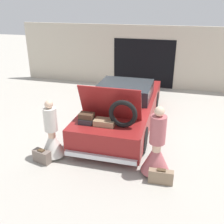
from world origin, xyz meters
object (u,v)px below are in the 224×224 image
Objects in this scene: person_right at (156,151)px; person_left at (52,137)px; car at (123,107)px; suitcase_beside_left_person at (42,156)px; suitcase_beside_right_person at (161,177)px.

person_left is at bearing 94.63° from person_right.
car is 3.09m from suitcase_beside_left_person.
person_left is 0.92× the size of person_right.
suitcase_beside_left_person is (-0.16, -0.33, -0.39)m from person_left.
car is 2.73m from person_right.
person_right is (2.68, -0.05, 0.05)m from person_left.
person_right is (1.34, -2.39, -0.00)m from car.
suitcase_beside_right_person is (2.84, -0.38, -0.39)m from person_left.
car is at bearing 160.41° from person_left.
suitcase_beside_left_person is at bearing 179.04° from suitcase_beside_right_person.
person_right is 2.88m from suitcase_beside_left_person.
suitcase_beside_right_person is at bearing 92.67° from person_left.
person_right is 3.47× the size of suitcase_beside_left_person.
car is at bearing 60.63° from suitcase_beside_left_person.
car reaches higher than suitcase_beside_right_person.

